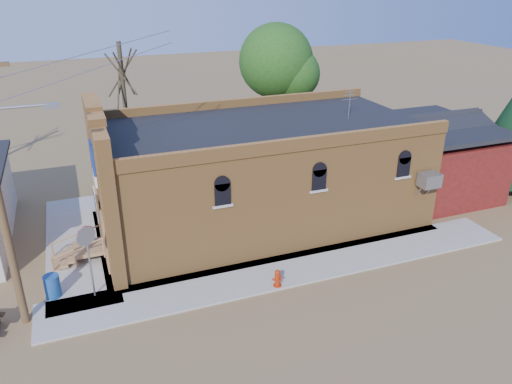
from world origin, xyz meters
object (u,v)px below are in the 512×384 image
object	(u,v)px
stop_sign	(87,243)
fire_hydrant	(277,278)
brick_bar	(255,174)
trash_barrel	(52,286)

from	to	relation	value
stop_sign	fire_hydrant	bearing A→B (deg)	-23.97
brick_bar	fire_hydrant	bearing A→B (deg)	-102.54
stop_sign	trash_barrel	bearing A→B (deg)	153.21
brick_bar	trash_barrel	xyz separation A→B (m)	(-8.94, -3.23, -1.84)
fire_hydrant	trash_barrel	distance (m)	8.05
stop_sign	brick_bar	bearing A→B (deg)	17.89
fire_hydrant	stop_sign	size ratio (longest dim) A/B	0.25
brick_bar	stop_sign	distance (m)	8.43
brick_bar	fire_hydrant	size ratio (longest dim) A/B	23.97
brick_bar	stop_sign	world-z (taller)	brick_bar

